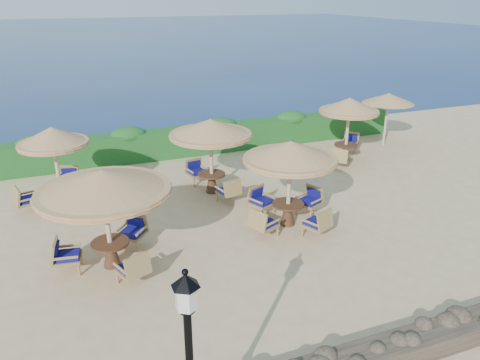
% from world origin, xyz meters
% --- Properties ---
extents(ground, '(120.00, 120.00, 0.00)m').
position_xyz_m(ground, '(0.00, 0.00, 0.00)').
color(ground, '#D1B284').
rests_on(ground, ground).
extents(sea, '(160.00, 160.00, 0.00)m').
position_xyz_m(sea, '(0.00, 70.00, 0.00)').
color(sea, '#0C1D51').
rests_on(sea, ground).
extents(hedge, '(18.00, 0.90, 1.20)m').
position_xyz_m(hedge, '(0.00, 7.20, 0.60)').
color(hedge, '#174A1C').
rests_on(hedge, ground).
extents(stone_wall, '(15.00, 0.65, 0.44)m').
position_xyz_m(stone_wall, '(0.00, -6.20, 0.22)').
color(stone_wall, brown).
rests_on(stone_wall, ground).
extents(extra_parasol, '(2.30, 2.30, 2.41)m').
position_xyz_m(extra_parasol, '(7.80, 5.20, 2.17)').
color(extra_parasol, '#CFB692').
rests_on(extra_parasol, ground).
extents(cafe_set_0, '(3.32, 3.32, 2.65)m').
position_xyz_m(cafe_set_0, '(-5.25, -0.80, 2.01)').
color(cafe_set_0, '#CFB692').
rests_on(cafe_set_0, ground).
extents(cafe_set_1, '(2.85, 2.85, 2.65)m').
position_xyz_m(cafe_set_1, '(0.02, -0.37, 1.82)').
color(cafe_set_1, '#CFB692').
rests_on(cafe_set_1, ground).
extents(cafe_set_2, '(2.68, 2.68, 2.65)m').
position_xyz_m(cafe_set_2, '(-6.31, 3.74, 1.74)').
color(cafe_set_2, '#CFB692').
rests_on(cafe_set_2, ground).
extents(cafe_set_3, '(2.84, 2.89, 2.65)m').
position_xyz_m(cafe_set_3, '(-1.34, 2.84, 2.02)').
color(cafe_set_3, '#CFB692').
rests_on(cafe_set_3, ground).
extents(cafe_set_4, '(2.45, 2.50, 2.65)m').
position_xyz_m(cafe_set_4, '(4.93, 4.01, 1.93)').
color(cafe_set_4, '#CFB692').
rests_on(cafe_set_4, ground).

